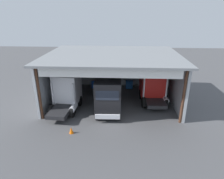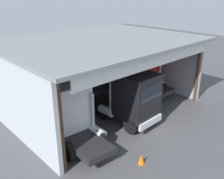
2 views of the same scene
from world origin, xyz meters
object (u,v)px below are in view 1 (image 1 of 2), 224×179
truck_red_center_left_bay (153,86)px  oil_drum (94,85)px  traffic_cone (71,130)px  truck_white_yard_outside (67,91)px  truck_black_left_bay (108,97)px  tool_cart (129,85)px

truck_red_center_left_bay → oil_drum: (-7.10, 3.93, -1.42)m
oil_drum → traffic_cone: size_ratio=1.59×
oil_drum → truck_white_yard_outside: bearing=-106.8°
truck_black_left_bay → tool_cart: size_ratio=5.27×
truck_red_center_left_bay → oil_drum: bearing=148.6°
truck_white_yard_outside → traffic_cone: size_ratio=9.13×
truck_white_yard_outside → oil_drum: truck_white_yard_outside is taller
truck_red_center_left_bay → traffic_cone: (-7.47, -6.51, -1.59)m
oil_drum → traffic_cone: 10.45m
truck_red_center_left_bay → traffic_cone: size_ratio=8.37×
truck_white_yard_outside → tool_cart: bearing=47.7°
oil_drum → tool_cart: bearing=1.8°
oil_drum → traffic_cone: (-0.38, -10.44, -0.16)m
traffic_cone → truck_black_left_bay: bearing=49.0°
traffic_cone → oil_drum: bearing=87.9°
truck_black_left_bay → traffic_cone: size_ratio=9.41×
truck_white_yard_outside → tool_cart: 9.06m
truck_white_yard_outside → truck_red_center_left_bay: (8.91, 2.08, -0.02)m
truck_black_left_bay → truck_red_center_left_bay: truck_black_left_bay is taller
truck_black_left_bay → oil_drum: 7.75m
truck_red_center_left_bay → tool_cart: bearing=118.2°
truck_red_center_left_bay → tool_cart: (-2.41, 4.08, -1.37)m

